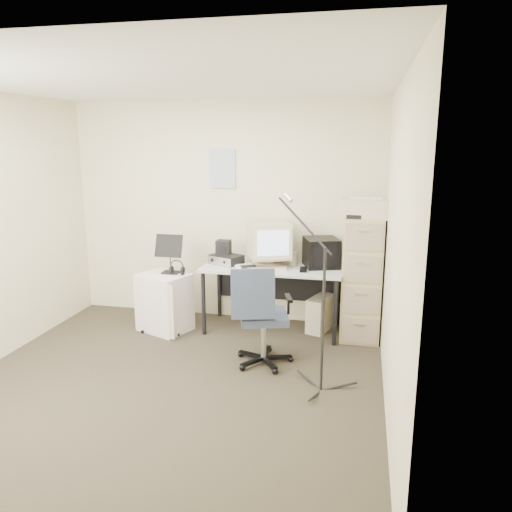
% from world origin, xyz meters
% --- Properties ---
extents(floor, '(3.60, 3.60, 0.01)m').
position_xyz_m(floor, '(0.00, 0.00, -0.01)').
color(floor, '#312D1E').
rests_on(floor, ground).
extents(ceiling, '(3.60, 3.60, 0.01)m').
position_xyz_m(ceiling, '(0.00, 0.00, 2.50)').
color(ceiling, white).
rests_on(ceiling, ground).
extents(wall_back, '(3.60, 0.02, 2.50)m').
position_xyz_m(wall_back, '(0.00, 1.80, 1.25)').
color(wall_back, beige).
rests_on(wall_back, ground).
extents(wall_front, '(3.60, 0.02, 2.50)m').
position_xyz_m(wall_front, '(0.00, -1.80, 1.25)').
color(wall_front, beige).
rests_on(wall_front, ground).
extents(wall_right, '(0.02, 3.60, 2.50)m').
position_xyz_m(wall_right, '(1.80, 0.00, 1.25)').
color(wall_right, beige).
rests_on(wall_right, ground).
extents(wall_calendar, '(0.30, 0.02, 0.44)m').
position_xyz_m(wall_calendar, '(-0.02, 1.79, 1.75)').
color(wall_calendar, white).
rests_on(wall_calendar, wall_back).
extents(filing_cabinet, '(0.40, 0.60, 1.30)m').
position_xyz_m(filing_cabinet, '(1.58, 1.48, 0.65)').
color(filing_cabinet, tan).
rests_on(filing_cabinet, floor).
extents(printer, '(0.51, 0.38, 0.19)m').
position_xyz_m(printer, '(1.58, 1.42, 1.39)').
color(printer, beige).
rests_on(printer, filing_cabinet).
extents(desk, '(1.50, 0.70, 0.73)m').
position_xyz_m(desk, '(0.63, 1.45, 0.36)').
color(desk, '#B5B5B5').
rests_on(desk, floor).
extents(crt_monitor, '(0.56, 0.57, 0.47)m').
position_xyz_m(crt_monitor, '(0.58, 1.49, 0.96)').
color(crt_monitor, beige).
rests_on(crt_monitor, desk).
extents(crt_tv, '(0.44, 0.45, 0.31)m').
position_xyz_m(crt_tv, '(1.14, 1.54, 0.89)').
color(crt_tv, black).
rests_on(crt_tv, desk).
extents(desk_speaker, '(0.10, 0.10, 0.14)m').
position_xyz_m(desk_speaker, '(0.85, 1.56, 0.80)').
color(desk_speaker, beige).
rests_on(desk_speaker, desk).
extents(keyboard, '(0.44, 0.21, 0.02)m').
position_xyz_m(keyboard, '(0.59, 1.31, 0.74)').
color(keyboard, beige).
rests_on(keyboard, desk).
extents(mouse, '(0.08, 0.13, 0.04)m').
position_xyz_m(mouse, '(0.98, 1.29, 0.75)').
color(mouse, black).
rests_on(mouse, desk).
extents(radio_receiver, '(0.40, 0.36, 0.10)m').
position_xyz_m(radio_receiver, '(0.10, 1.46, 0.78)').
color(radio_receiver, black).
rests_on(radio_receiver, desk).
extents(radio_speaker, '(0.16, 0.15, 0.15)m').
position_xyz_m(radio_speaker, '(0.06, 1.50, 0.90)').
color(radio_speaker, black).
rests_on(radio_speaker, radio_receiver).
extents(papers, '(0.28, 0.32, 0.02)m').
position_xyz_m(papers, '(0.36, 1.28, 0.74)').
color(papers, white).
rests_on(papers, desk).
extents(pc_tower, '(0.31, 0.45, 0.38)m').
position_xyz_m(pc_tower, '(1.16, 1.55, 0.19)').
color(pc_tower, beige).
rests_on(pc_tower, floor).
extents(office_chair, '(0.69, 0.69, 0.96)m').
position_xyz_m(office_chair, '(0.70, 0.58, 0.48)').
color(office_chair, '#38425B').
rests_on(office_chair, floor).
extents(side_cart, '(0.63, 0.58, 0.64)m').
position_xyz_m(side_cart, '(-0.53, 1.19, 0.32)').
color(side_cart, white).
rests_on(side_cart, floor).
extents(music_stand, '(0.33, 0.23, 0.44)m').
position_xyz_m(music_stand, '(-0.47, 1.26, 0.86)').
color(music_stand, black).
rests_on(music_stand, side_cart).
extents(headphones, '(0.22, 0.22, 0.03)m').
position_xyz_m(headphones, '(-0.39, 1.21, 0.69)').
color(headphones, black).
rests_on(headphones, side_cart).
extents(mic_stand, '(0.03, 0.03, 1.61)m').
position_xyz_m(mic_stand, '(1.28, 0.17, 0.81)').
color(mic_stand, black).
rests_on(mic_stand, floor).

